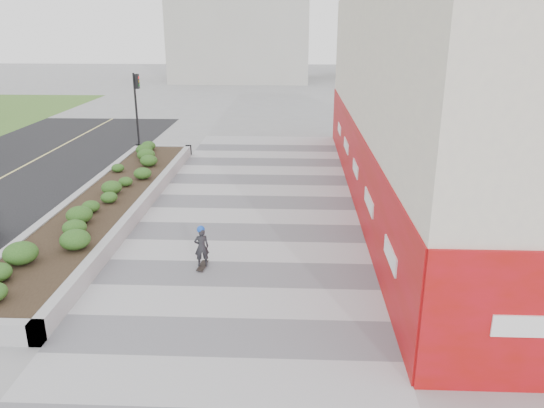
{
  "coord_description": "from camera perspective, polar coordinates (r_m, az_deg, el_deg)",
  "views": [
    {
      "loc": [
        1.57,
        -11.87,
        6.88
      ],
      "look_at": [
        0.85,
        4.83,
        1.1
      ],
      "focal_mm": 35.0,
      "sensor_mm": 36.0,
      "label": 1
    }
  ],
  "objects": [
    {
      "name": "ground",
      "position": [
        13.81,
        -4.47,
        -10.88
      ],
      "size": [
        160.0,
        160.0,
        0.0
      ],
      "primitive_type": "plane",
      "color": "gray",
      "rests_on": "ground"
    },
    {
      "name": "walkway",
      "position": [
        16.46,
        -3.25,
        -5.65
      ],
      "size": [
        8.0,
        36.0,
        0.01
      ],
      "primitive_type": "cube",
      "color": "#A8A8AD",
      "rests_on": "ground"
    },
    {
      "name": "building",
      "position": [
        21.73,
        17.15,
        10.57
      ],
      "size": [
        6.04,
        24.08,
        8.0
      ],
      "color": "beige",
      "rests_on": "ground"
    },
    {
      "name": "planter",
      "position": [
        21.16,
        -17.19,
        0.42
      ],
      "size": [
        3.0,
        18.0,
        0.9
      ],
      "color": "#9E9EA0",
      "rests_on": "ground"
    },
    {
      "name": "traffic_signal_near",
      "position": [
        30.93,
        -14.34,
        10.84
      ],
      "size": [
        0.33,
        0.28,
        4.2
      ],
      "color": "black",
      "rests_on": "ground"
    },
    {
      "name": "manhole_cover",
      "position": [
        16.42,
        -1.5,
        -5.7
      ],
      "size": [
        0.44,
        0.44,
        0.01
      ],
      "primitive_type": "cylinder",
      "color": "#595654",
      "rests_on": "ground"
    },
    {
      "name": "skateboarder",
      "position": [
        15.59,
        -7.58,
        -4.56
      ],
      "size": [
        0.49,
        0.73,
        1.33
      ],
      "rotation": [
        0.0,
        0.0,
        -0.08
      ],
      "color": "beige",
      "rests_on": "ground"
    }
  ]
}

